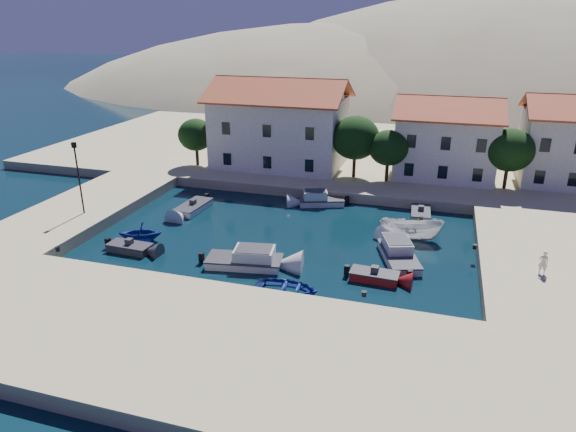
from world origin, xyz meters
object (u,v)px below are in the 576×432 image
object	(u,v)px
building_mid	(446,136)
rowboat_south	(287,292)
boat_east	(410,239)
lamppost	(78,171)
cabin_cruiser_east	(399,255)
cabin_cruiser_south	(244,260)
building_left	(280,122)
pedestrian	(543,262)
building_right	(571,139)

from	to	relation	value
building_mid	rowboat_south	size ratio (longest dim) A/B	2.50
rowboat_south	boat_east	size ratio (longest dim) A/B	0.83
lamppost	cabin_cruiser_east	xyz separation A→B (m)	(26.91, 0.50, -4.28)
building_mid	cabin_cruiser_south	size ratio (longest dim) A/B	1.82
building_left	cabin_cruiser_east	size ratio (longest dim) A/B	2.54
cabin_cruiser_south	pedestrian	world-z (taller)	pedestrian
building_mid	cabin_cruiser_south	xyz separation A→B (m)	(-13.23, -24.59, -4.75)
building_left	cabin_cruiser_east	bearing A→B (deg)	-51.68
cabin_cruiser_east	boat_east	size ratio (longest dim) A/B	1.14
cabin_cruiser_east	building_right	bearing A→B (deg)	-53.06
building_left	building_mid	bearing A→B (deg)	3.18
rowboat_south	boat_east	world-z (taller)	boat_east
cabin_cruiser_south	boat_east	distance (m)	13.94
pedestrian	building_right	bearing A→B (deg)	-100.21
pedestrian	building_left	bearing A→B (deg)	-37.36
building_right	cabin_cruiser_south	bearing A→B (deg)	-134.60
lamppost	cabin_cruiser_south	bearing A→B (deg)	-12.43
building_right	rowboat_south	distance (m)	35.82
building_left	rowboat_south	bearing A→B (deg)	-71.47
building_mid	pedestrian	size ratio (longest dim) A/B	6.46
building_left	lamppost	size ratio (longest dim) A/B	2.36
boat_east	pedestrian	bearing A→B (deg)	-127.53
lamppost	building_right	bearing A→B (deg)	27.93
cabin_cruiser_east	building_mid	bearing A→B (deg)	-26.09
cabin_cruiser_south	pedestrian	size ratio (longest dim) A/B	3.54
building_mid	boat_east	distance (m)	17.23
building_right	boat_east	size ratio (longest dim) A/B	1.86
building_left	building_mid	xyz separation A→B (m)	(18.00, 1.00, -0.71)
cabin_cruiser_east	lamppost	bearing A→B (deg)	72.16
cabin_cruiser_south	pedestrian	bearing A→B (deg)	-1.20
boat_east	building_left	bearing A→B (deg)	40.74
building_right	rowboat_south	xyz separation A→B (m)	(-21.16, -28.39, -5.47)
building_left	cabin_cruiser_east	world-z (taller)	building_left
building_mid	rowboat_south	distance (m)	29.34
boat_east	building_right	bearing A→B (deg)	-44.56
building_left	boat_east	xyz separation A→B (m)	(15.96, -15.29, -5.94)
building_left	lamppost	distance (m)	23.10
cabin_cruiser_south	rowboat_south	world-z (taller)	cabin_cruiser_south
lamppost	cabin_cruiser_south	distance (m)	17.20
cabin_cruiser_south	pedestrian	xyz separation A→B (m)	(20.01, 2.77, 1.34)
cabin_cruiser_east	cabin_cruiser_south	bearing A→B (deg)	92.09
cabin_cruiser_east	pedestrian	xyz separation A→B (m)	(9.37, -1.31, 1.34)
building_right	boat_east	bearing A→B (deg)	-129.08
building_left	pedestrian	distance (m)	32.63
boat_east	pedestrian	world-z (taller)	pedestrian
rowboat_south	building_mid	bearing A→B (deg)	-20.02
building_right	lamppost	world-z (taller)	building_right
cabin_cruiser_east	pedestrian	bearing A→B (deg)	-116.89
building_mid	cabin_cruiser_east	distance (m)	21.20
lamppost	rowboat_south	bearing A→B (deg)	-17.43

